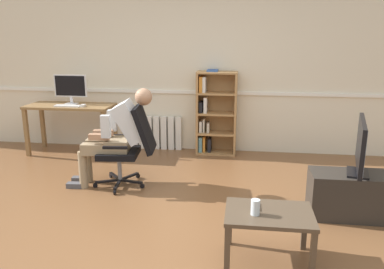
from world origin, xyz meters
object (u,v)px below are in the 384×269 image
(office_chair, at_px, (130,144))
(coffee_table, at_px, (269,219))
(imac_monitor, at_px, (70,87))
(computer_mouse, at_px, (83,106))
(person_seated, at_px, (117,134))
(drinking_glass, at_px, (255,207))
(spare_remote, at_px, (256,206))
(tv_stand, at_px, (355,195))
(bookshelf, at_px, (214,114))
(radiator, at_px, (157,133))
(computer_desk, at_px, (71,112))
(tv_screen, at_px, (361,146))
(keyboard, at_px, (67,106))

(office_chair, xyz_separation_m, coffee_table, (1.56, -1.44, -0.16))
(imac_monitor, relative_size, computer_mouse, 5.06)
(person_seated, bearing_deg, drinking_glass, 41.48)
(imac_monitor, relative_size, spare_remote, 3.37)
(tv_stand, bearing_deg, bookshelf, 128.63)
(bookshelf, xyz_separation_m, radiator, (-0.91, 0.10, -0.35))
(computer_desk, bearing_deg, tv_screen, -24.35)
(keyboard, distance_m, tv_screen, 4.03)
(coffee_table, bearing_deg, computer_desk, 137.22)
(imac_monitor, bearing_deg, spare_remote, -43.74)
(tv_stand, height_order, tv_screen, tv_screen)
(bookshelf, relative_size, coffee_table, 1.84)
(office_chair, xyz_separation_m, person_seated, (-0.16, -0.02, 0.12))
(computer_mouse, distance_m, tv_stand, 3.86)
(computer_desk, bearing_deg, office_chair, -42.74)
(computer_desk, distance_m, radiator, 1.35)
(drinking_glass, bearing_deg, tv_stand, 43.95)
(coffee_table, bearing_deg, bookshelf, 103.11)
(computer_desk, xyz_separation_m, drinking_glass, (2.72, -2.68, -0.15))
(keyboard, bearing_deg, computer_mouse, 4.95)
(bookshelf, distance_m, tv_stand, 2.57)
(office_chair, relative_size, drinking_glass, 7.94)
(office_chair, relative_size, tv_stand, 1.10)
(computer_desk, xyz_separation_m, keyboard, (0.03, -0.14, 0.12))
(office_chair, bearing_deg, spare_remote, 41.20)
(keyboard, bearing_deg, coffee_table, -41.47)
(keyboard, bearing_deg, office_chair, -39.72)
(imac_monitor, xyz_separation_m, spare_remote, (2.74, -2.62, -0.57))
(tv_stand, bearing_deg, computer_desk, 155.64)
(computer_mouse, xyz_separation_m, tv_stand, (3.49, -1.57, -0.54))
(computer_mouse, height_order, drinking_glass, computer_mouse)
(tv_stand, bearing_deg, radiator, 140.21)
(bookshelf, bearing_deg, office_chair, -120.83)
(computer_desk, bearing_deg, bookshelf, 7.75)
(imac_monitor, relative_size, coffee_table, 0.73)
(computer_desk, height_order, tv_stand, computer_desk)
(office_chair, bearing_deg, computer_desk, -138.40)
(bookshelf, xyz_separation_m, drinking_glass, (0.57, -2.97, -0.12))
(computer_desk, height_order, imac_monitor, imac_monitor)
(keyboard, height_order, bookshelf, bookshelf)
(tv_stand, bearing_deg, person_seated, 169.22)
(imac_monitor, bearing_deg, tv_stand, -25.29)
(keyboard, relative_size, person_seated, 0.32)
(radiator, bearing_deg, keyboard, -156.42)
(office_chair, height_order, tv_stand, office_chair)
(computer_mouse, bearing_deg, keyboard, -175.05)
(keyboard, bearing_deg, tv_screen, -22.69)
(imac_monitor, relative_size, tv_screen, 0.63)
(imac_monitor, relative_size, person_seated, 0.42)
(keyboard, relative_size, radiator, 0.47)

